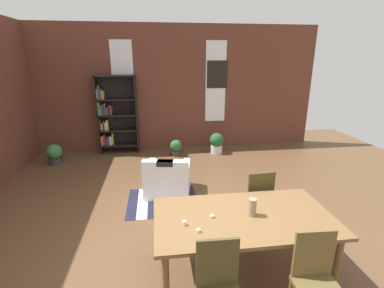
# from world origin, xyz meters

# --- Properties ---
(ground_plane) EXTENTS (11.65, 11.65, 0.00)m
(ground_plane) POSITION_xyz_m (0.00, 0.00, 0.00)
(ground_plane) COLOR brown
(back_wall_brick) EXTENTS (7.98, 0.12, 3.28)m
(back_wall_brick) POSITION_xyz_m (0.00, 4.54, 1.64)
(back_wall_brick) COLOR brown
(back_wall_brick) RESTS_ON ground
(window_pane_0) EXTENTS (0.55, 0.02, 2.13)m
(window_pane_0) POSITION_xyz_m (-1.22, 4.47, 1.80)
(window_pane_0) COLOR white
(window_pane_1) EXTENTS (0.55, 0.02, 2.13)m
(window_pane_1) POSITION_xyz_m (1.22, 4.47, 1.80)
(window_pane_1) COLOR white
(dining_table) EXTENTS (1.99, 1.09, 0.74)m
(dining_table) POSITION_xyz_m (0.52, -0.40, 0.67)
(dining_table) COLOR brown
(dining_table) RESTS_ON ground
(vase_on_table) EXTENTS (0.09, 0.09, 0.20)m
(vase_on_table) POSITION_xyz_m (0.61, -0.40, 0.84)
(vase_on_table) COLOR #998466
(vase_on_table) RESTS_ON dining_table
(tealight_candle_0) EXTENTS (0.04, 0.04, 0.03)m
(tealight_candle_0) POSITION_xyz_m (0.16, -0.39, 0.76)
(tealight_candle_0) COLOR silver
(tealight_candle_0) RESTS_ON dining_table
(tealight_candle_1) EXTENTS (0.04, 0.04, 0.03)m
(tealight_candle_1) POSITION_xyz_m (-0.03, -0.63, 0.75)
(tealight_candle_1) COLOR silver
(tealight_candle_1) RESTS_ON dining_table
(tealight_candle_2) EXTENTS (0.04, 0.04, 0.05)m
(tealight_candle_2) POSITION_xyz_m (-0.16, -0.50, 0.76)
(tealight_candle_2) COLOR silver
(tealight_candle_2) RESTS_ON dining_table
(dining_chair_near_right) EXTENTS (0.42, 0.42, 0.95)m
(dining_chair_near_right) POSITION_xyz_m (0.97, -1.17, 0.51)
(dining_chair_near_right) COLOR brown
(dining_chair_near_right) RESTS_ON ground
(dining_chair_far_right) EXTENTS (0.42, 0.42, 0.95)m
(dining_chair_far_right) POSITION_xyz_m (0.97, 0.37, 0.51)
(dining_chair_far_right) COLOR #483E1E
(dining_chair_far_right) RESTS_ON ground
(bookshelf_tall) EXTENTS (1.01, 0.33, 2.02)m
(bookshelf_tall) POSITION_xyz_m (-1.48, 4.28, 1.01)
(bookshelf_tall) COLOR black
(bookshelf_tall) RESTS_ON ground
(armchair_white) EXTENTS (0.92, 0.92, 0.75)m
(armchair_white) POSITION_xyz_m (-0.24, 1.69, 0.28)
(armchair_white) COLOR white
(armchair_white) RESTS_ON ground
(potted_plant_by_shelf) EXTENTS (0.30, 0.30, 0.42)m
(potted_plant_by_shelf) POSITION_xyz_m (0.07, 3.79, 0.22)
(potted_plant_by_shelf) COLOR #333338
(potted_plant_by_shelf) RESTS_ON ground
(potted_plant_corner) EXTENTS (0.36, 0.36, 0.54)m
(potted_plant_corner) POSITION_xyz_m (1.16, 3.85, 0.28)
(potted_plant_corner) COLOR silver
(potted_plant_corner) RESTS_ON ground
(potted_plant_window) EXTENTS (0.36, 0.36, 0.47)m
(potted_plant_window) POSITION_xyz_m (-2.85, 3.59, 0.24)
(potted_plant_window) COLOR #333338
(potted_plant_window) RESTS_ON ground
(striped_rug) EXTENTS (1.22, 1.08, 0.01)m
(striped_rug) POSITION_xyz_m (-0.36, 1.38, 0.00)
(striped_rug) COLOR #1E1E33
(striped_rug) RESTS_ON ground
(framed_picture) EXTENTS (0.56, 0.03, 0.72)m
(framed_picture) POSITION_xyz_m (1.26, 4.46, 2.00)
(framed_picture) COLOR black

